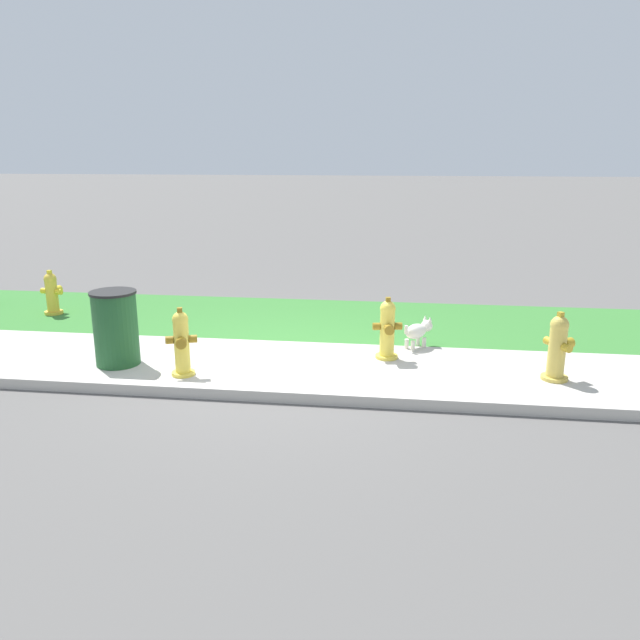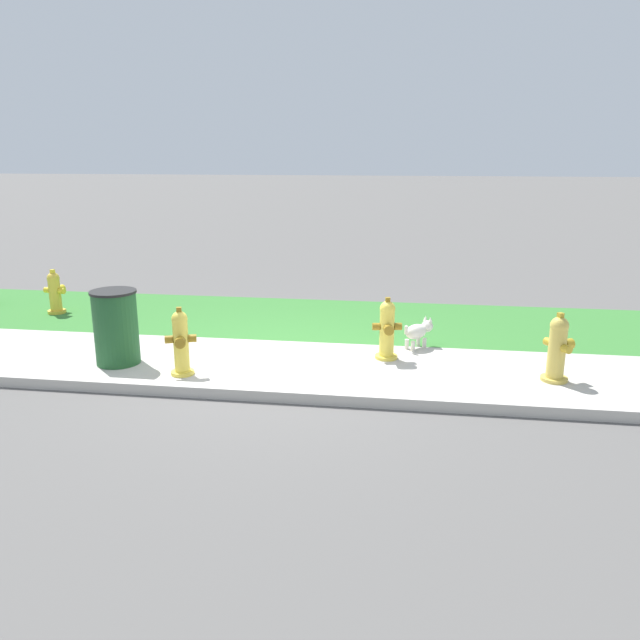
{
  "view_description": "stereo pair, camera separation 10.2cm",
  "coord_description": "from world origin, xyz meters",
  "views": [
    {
      "loc": [
        1.44,
        -6.91,
        2.48
      ],
      "look_at": [
        0.43,
        0.68,
        0.4
      ],
      "focal_mm": 35.0,
      "sensor_mm": 36.0,
      "label": 1
    },
    {
      "loc": [
        1.54,
        -6.9,
        2.48
      ],
      "look_at": [
        0.43,
        0.68,
        0.4
      ],
      "focal_mm": 35.0,
      "sensor_mm": 36.0,
      "label": 2
    }
  ],
  "objects": [
    {
      "name": "trash_bin",
      "position": [
        -1.9,
        -0.2,
        0.45
      ],
      "size": [
        0.54,
        0.54,
        0.9
      ],
      "color": "#1E5128",
      "rests_on": "ground"
    },
    {
      "name": "fire_hydrant_far_end",
      "position": [
        1.29,
        0.44,
        0.38
      ],
      "size": [
        0.37,
        0.33,
        0.78
      ],
      "rotation": [
        0.0,
        0.0,
        3.32
      ],
      "color": "yellow",
      "rests_on": "ground"
    },
    {
      "name": "small_white_dog",
      "position": [
        1.68,
        0.94,
        0.23
      ],
      "size": [
        0.4,
        0.43,
        0.4
      ],
      "rotation": [
        0.0,
        0.0,
        0.84
      ],
      "color": "silver",
      "rests_on": "ground"
    },
    {
      "name": "street_curb",
      "position": [
        0.0,
        -1.05,
        0.06
      ],
      "size": [
        18.0,
        0.16,
        0.12
      ],
      "primitive_type": "cube",
      "color": "#BCB7AD",
      "rests_on": "ground"
    },
    {
      "name": "sidewalk_pavement",
      "position": [
        0.0,
        0.0,
        0.01
      ],
      "size": [
        18.0,
        1.93,
        0.01
      ],
      "primitive_type": "cube",
      "color": "#BCB7AD",
      "rests_on": "ground"
    },
    {
      "name": "fire_hydrant_mid_block",
      "position": [
        -0.99,
        -0.47,
        0.39
      ],
      "size": [
        0.36,
        0.33,
        0.8
      ],
      "rotation": [
        0.0,
        0.0,
        3.46
      ],
      "color": "yellow",
      "rests_on": "ground"
    },
    {
      "name": "ground_plane",
      "position": [
        0.0,
        0.0,
        0.0
      ],
      "size": [
        120.0,
        120.0,
        0.0
      ],
      "primitive_type": "plane",
      "color": "#5B5956"
    },
    {
      "name": "fire_hydrant_near_corner",
      "position": [
        -3.97,
        1.96,
        0.33
      ],
      "size": [
        0.37,
        0.34,
        0.7
      ],
      "rotation": [
        0.0,
        0.0,
        6.13
      ],
      "color": "gold",
      "rests_on": "ground"
    },
    {
      "name": "grass_verge",
      "position": [
        0.0,
        2.21,
        0.0
      ],
      "size": [
        18.0,
        2.48,
        0.01
      ],
      "primitive_type": "cube",
      "color": "#387A33",
      "rests_on": "ground"
    },
    {
      "name": "fire_hydrant_across_street",
      "position": [
        3.18,
        -0.06,
        0.38
      ],
      "size": [
        0.35,
        0.37,
        0.79
      ],
      "rotation": [
        0.0,
        0.0,
        5.23
      ],
      "color": "gold",
      "rests_on": "ground"
    }
  ]
}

